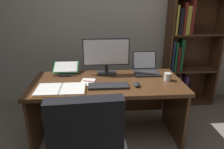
% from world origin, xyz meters
% --- Properties ---
extents(wall_back, '(5.37, 0.12, 2.56)m').
position_xyz_m(wall_back, '(0.00, 2.01, 1.28)').
color(wall_back, '#B2ADA3').
rests_on(wall_back, ground).
extents(desk, '(1.68, 0.77, 0.73)m').
position_xyz_m(desk, '(-0.17, 1.05, 0.53)').
color(desk, '#4C2D19').
rests_on(desk, ground).
extents(bookshelf, '(0.78, 0.31, 2.23)m').
position_xyz_m(bookshelf, '(1.06, 1.78, 1.06)').
color(bookshelf, '#4C2D19').
rests_on(bookshelf, ground).
extents(monitor, '(0.56, 0.16, 0.44)m').
position_xyz_m(monitor, '(-0.17, 1.23, 0.96)').
color(monitor, '#232326').
rests_on(monitor, desk).
extents(laptop, '(0.31, 0.32, 0.24)m').
position_xyz_m(laptop, '(0.33, 1.24, 0.78)').
color(laptop, '#232326').
rests_on(laptop, desk).
extents(keyboard, '(0.42, 0.15, 0.02)m').
position_xyz_m(keyboard, '(-0.17, 0.82, 0.74)').
color(keyboard, '#232326').
rests_on(keyboard, desk).
extents(computer_mouse, '(0.06, 0.10, 0.04)m').
position_xyz_m(computer_mouse, '(0.13, 0.82, 0.75)').
color(computer_mouse, '#232326').
rests_on(computer_mouse, desk).
extents(reading_stand_with_book, '(0.30, 0.25, 0.12)m').
position_xyz_m(reading_stand_with_book, '(-0.67, 1.28, 0.79)').
color(reading_stand_with_book, '#232326').
rests_on(reading_stand_with_book, desk).
extents(open_binder, '(0.50, 0.30, 0.02)m').
position_xyz_m(open_binder, '(-0.65, 0.77, 0.74)').
color(open_binder, orange).
rests_on(open_binder, desk).
extents(notepad, '(0.18, 0.23, 0.01)m').
position_xyz_m(notepad, '(-0.39, 0.95, 0.73)').
color(notepad, silver).
rests_on(notepad, desk).
extents(pen, '(0.13, 0.06, 0.01)m').
position_xyz_m(pen, '(-0.37, 0.95, 0.74)').
color(pen, maroon).
rests_on(pen, notepad).
extents(coffee_mug, '(0.08, 0.08, 0.09)m').
position_xyz_m(coffee_mug, '(0.51, 0.95, 0.77)').
color(coffee_mug, silver).
rests_on(coffee_mug, desk).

